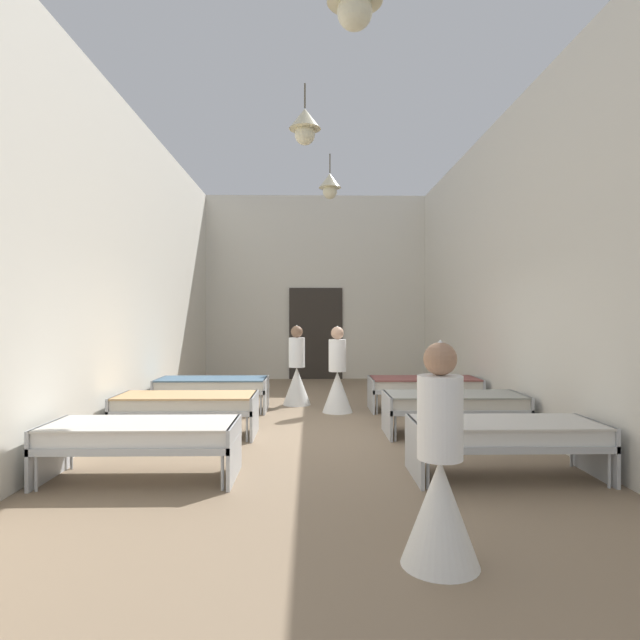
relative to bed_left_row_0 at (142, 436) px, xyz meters
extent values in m
cube|color=#8C755B|center=(1.84, 1.90, -0.49)|extent=(6.39, 13.80, 0.10)
cube|color=silver|center=(1.84, 8.60, 1.98)|extent=(6.19, 0.20, 4.84)
cube|color=silver|center=(-1.15, 1.90, 1.98)|extent=(0.20, 13.20, 4.84)
cube|color=silver|center=(4.84, 1.90, 1.98)|extent=(0.20, 13.20, 4.84)
cube|color=#2D2823|center=(1.84, 8.48, 0.76)|extent=(1.40, 0.06, 2.40)
sphere|color=beige|center=(2.05, -1.18, 3.59)|extent=(0.28, 0.28, 0.28)
cylinder|color=brown|center=(1.62, 1.90, 4.24)|extent=(0.02, 0.02, 0.33)
cone|color=beige|center=(1.62, 1.90, 3.92)|extent=(0.44, 0.44, 0.28)
sphere|color=beige|center=(1.62, 1.90, 3.70)|extent=(0.28, 0.28, 0.28)
cylinder|color=brown|center=(2.08, 4.98, 4.22)|extent=(0.02, 0.02, 0.38)
cone|color=beige|center=(2.08, 4.98, 3.88)|extent=(0.44, 0.44, 0.28)
sphere|color=beige|center=(2.08, 4.98, 3.66)|extent=(0.28, 0.28, 0.28)
cylinder|color=#B7BCC1|center=(-0.87, -0.36, -0.27)|extent=(0.03, 0.03, 0.34)
cylinder|color=#B7BCC1|center=(-0.87, 0.36, -0.27)|extent=(0.03, 0.03, 0.34)
cylinder|color=#B7BCC1|center=(0.87, -0.36, -0.27)|extent=(0.03, 0.03, 0.34)
cylinder|color=#B7BCC1|center=(0.87, 0.36, -0.27)|extent=(0.03, 0.03, 0.34)
cube|color=#B7BCC1|center=(0.00, 0.00, -0.06)|extent=(1.90, 0.84, 0.07)
cube|color=#B7BCC1|center=(-0.93, 0.00, -0.15)|extent=(0.04, 0.84, 0.57)
cube|color=#B7BCC1|center=(0.93, 0.00, -0.15)|extent=(0.04, 0.84, 0.57)
cube|color=white|center=(0.00, 0.00, 0.04)|extent=(1.82, 0.78, 0.14)
cube|color=beige|center=(0.00, 0.00, 0.12)|extent=(1.86, 0.82, 0.02)
cylinder|color=#B7BCC1|center=(2.82, -0.36, -0.27)|extent=(0.03, 0.03, 0.34)
cylinder|color=#B7BCC1|center=(2.82, 0.36, -0.27)|extent=(0.03, 0.03, 0.34)
cylinder|color=#B7BCC1|center=(4.56, -0.36, -0.27)|extent=(0.03, 0.03, 0.34)
cylinder|color=#B7BCC1|center=(4.56, 0.36, -0.27)|extent=(0.03, 0.03, 0.34)
cube|color=#B7BCC1|center=(3.69, 0.00, -0.06)|extent=(1.90, 0.84, 0.07)
cube|color=#B7BCC1|center=(2.76, 0.00, -0.15)|extent=(0.04, 0.84, 0.57)
cube|color=#B7BCC1|center=(4.62, 0.00, -0.15)|extent=(0.04, 0.84, 0.57)
cube|color=white|center=(3.69, 0.00, 0.04)|extent=(1.82, 0.78, 0.14)
cube|color=beige|center=(3.69, 0.00, 0.12)|extent=(1.86, 0.82, 0.02)
cylinder|color=#B7BCC1|center=(-0.87, 1.54, -0.27)|extent=(0.03, 0.03, 0.34)
cylinder|color=#B7BCC1|center=(-0.87, 2.26, -0.27)|extent=(0.03, 0.03, 0.34)
cylinder|color=#B7BCC1|center=(0.87, 1.54, -0.27)|extent=(0.03, 0.03, 0.34)
cylinder|color=#B7BCC1|center=(0.87, 2.26, -0.27)|extent=(0.03, 0.03, 0.34)
cube|color=#B7BCC1|center=(0.00, 1.90, -0.06)|extent=(1.90, 0.84, 0.07)
cube|color=#B7BCC1|center=(-0.93, 1.90, -0.15)|extent=(0.04, 0.84, 0.57)
cube|color=#B7BCC1|center=(0.93, 1.90, -0.15)|extent=(0.04, 0.84, 0.57)
cube|color=silver|center=(0.00, 1.90, 0.04)|extent=(1.82, 0.78, 0.14)
cube|color=tan|center=(0.00, 1.90, 0.12)|extent=(1.86, 0.82, 0.02)
cylinder|color=#B7BCC1|center=(2.82, 1.54, -0.27)|extent=(0.03, 0.03, 0.34)
cylinder|color=#B7BCC1|center=(2.82, 2.26, -0.27)|extent=(0.03, 0.03, 0.34)
cylinder|color=#B7BCC1|center=(4.56, 1.54, -0.27)|extent=(0.03, 0.03, 0.34)
cylinder|color=#B7BCC1|center=(4.56, 2.26, -0.27)|extent=(0.03, 0.03, 0.34)
cube|color=#B7BCC1|center=(3.69, 1.90, -0.06)|extent=(1.90, 0.84, 0.07)
cube|color=#B7BCC1|center=(2.76, 1.90, -0.15)|extent=(0.04, 0.84, 0.57)
cube|color=#B7BCC1|center=(4.62, 1.90, -0.15)|extent=(0.04, 0.84, 0.57)
cube|color=silver|center=(3.69, 1.90, 0.04)|extent=(1.82, 0.78, 0.14)
cube|color=#9E9E93|center=(3.69, 1.90, 0.12)|extent=(1.86, 0.82, 0.02)
cylinder|color=#B7BCC1|center=(-0.87, 3.44, -0.27)|extent=(0.03, 0.03, 0.34)
cylinder|color=#B7BCC1|center=(-0.87, 4.16, -0.27)|extent=(0.03, 0.03, 0.34)
cylinder|color=#B7BCC1|center=(0.87, 3.44, -0.27)|extent=(0.03, 0.03, 0.34)
cylinder|color=#B7BCC1|center=(0.87, 4.16, -0.27)|extent=(0.03, 0.03, 0.34)
cube|color=#B7BCC1|center=(0.00, 3.80, -0.06)|extent=(1.90, 0.84, 0.07)
cube|color=#B7BCC1|center=(-0.93, 3.80, -0.15)|extent=(0.04, 0.84, 0.57)
cube|color=#B7BCC1|center=(0.93, 3.80, -0.15)|extent=(0.04, 0.84, 0.57)
cube|color=silver|center=(0.00, 3.80, 0.04)|extent=(1.82, 0.78, 0.14)
cube|color=slate|center=(0.00, 3.80, 0.12)|extent=(1.86, 0.82, 0.02)
cylinder|color=#B7BCC1|center=(2.82, 3.44, -0.27)|extent=(0.03, 0.03, 0.34)
cylinder|color=#B7BCC1|center=(2.82, 4.16, -0.27)|extent=(0.03, 0.03, 0.34)
cylinder|color=#B7BCC1|center=(4.56, 3.44, -0.27)|extent=(0.03, 0.03, 0.34)
cylinder|color=#B7BCC1|center=(4.56, 4.16, -0.27)|extent=(0.03, 0.03, 0.34)
cube|color=#B7BCC1|center=(3.69, 3.80, -0.06)|extent=(1.90, 0.84, 0.07)
cube|color=#B7BCC1|center=(2.76, 3.80, -0.15)|extent=(0.04, 0.84, 0.57)
cube|color=#B7BCC1|center=(4.62, 3.80, -0.15)|extent=(0.04, 0.84, 0.57)
cube|color=silver|center=(3.69, 3.80, 0.04)|extent=(1.82, 0.78, 0.14)
cube|color=#8C4C47|center=(3.69, 3.80, 0.12)|extent=(1.86, 0.82, 0.02)
cone|color=white|center=(2.56, -1.87, -0.09)|extent=(0.52, 0.52, 0.70)
cylinder|color=white|center=(2.56, -1.87, 0.54)|extent=(0.30, 0.30, 0.55)
sphere|color=#A87A5B|center=(2.56, -1.87, 0.92)|extent=(0.22, 0.22, 0.22)
cone|color=white|center=(2.56, -1.87, 1.00)|extent=(0.18, 0.18, 0.10)
cone|color=white|center=(1.45, 4.42, -0.09)|extent=(0.52, 0.52, 0.70)
cylinder|color=white|center=(1.45, 4.42, 0.54)|extent=(0.30, 0.30, 0.55)
sphere|color=#846047|center=(1.45, 4.42, 0.92)|extent=(0.22, 0.22, 0.22)
cone|color=white|center=(1.45, 4.42, 1.00)|extent=(0.18, 0.18, 0.10)
cone|color=white|center=(2.16, 3.66, -0.09)|extent=(0.52, 0.52, 0.70)
cylinder|color=white|center=(2.16, 3.66, 0.54)|extent=(0.30, 0.30, 0.55)
sphere|color=tan|center=(2.16, 3.66, 0.92)|extent=(0.22, 0.22, 0.22)
cone|color=white|center=(2.16, 3.66, 1.00)|extent=(0.18, 0.18, 0.10)
camera|label=1|loc=(1.70, -5.29, 1.20)|focal=29.35mm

